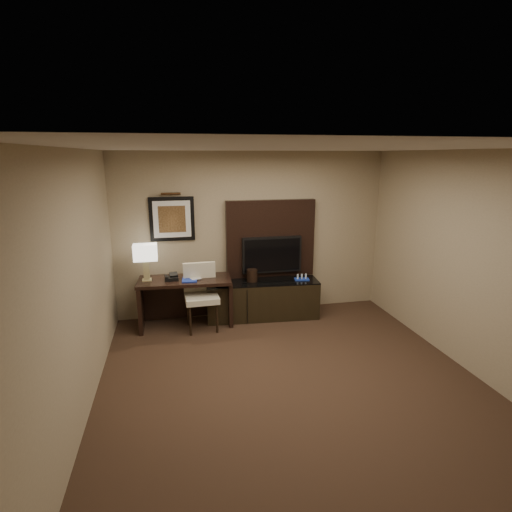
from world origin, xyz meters
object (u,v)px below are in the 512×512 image
object	(u,v)px
credenza	(262,299)
desk	(186,302)
desk_chair	(202,297)
table_lamp	(146,262)
desk_phone	(172,277)
minibar_tray	(302,277)
ice_bucket	(252,275)
tv	(272,255)

from	to	relation	value
credenza	desk	bearing A→B (deg)	-173.67
desk_chair	table_lamp	bearing A→B (deg)	160.63
desk_phone	minibar_tray	size ratio (longest dim) A/B	0.79
table_lamp	desk_phone	size ratio (longest dim) A/B	3.11
table_lamp	desk_phone	world-z (taller)	table_lamp
ice_bucket	credenza	bearing A→B (deg)	-13.14
minibar_tray	desk	bearing A→B (deg)	179.74
desk	tv	bearing A→B (deg)	13.08
credenza	minibar_tray	distance (m)	0.75
credenza	table_lamp	size ratio (longest dim) A/B	3.13
desk_chair	minibar_tray	size ratio (longest dim) A/B	4.39
credenza	desk_phone	world-z (taller)	desk_phone
ice_bucket	minibar_tray	size ratio (longest dim) A/B	0.83
credenza	desk_chair	xyz separation A→B (m)	(-1.02, -0.26, 0.21)
desk_phone	desk	bearing A→B (deg)	-3.18
tv	table_lamp	distance (m)	2.03
desk_chair	table_lamp	world-z (taller)	table_lamp
desk	credenza	xyz separation A→B (m)	(1.26, 0.05, -0.07)
tv	desk_chair	bearing A→B (deg)	-159.85
desk_phone	ice_bucket	xyz separation A→B (m)	(1.28, 0.10, -0.08)
desk_chair	desk_phone	distance (m)	0.56
minibar_tray	desk_phone	bearing A→B (deg)	-179.83
tv	desk_phone	xyz separation A→B (m)	(-1.65, -0.25, -0.21)
desk	tv	xyz separation A→B (m)	(1.46, 0.24, 0.64)
desk_phone	tv	bearing A→B (deg)	1.22
desk_chair	desk_phone	size ratio (longest dim) A/B	5.56
table_lamp	desk_phone	distance (m)	0.45
desk_chair	table_lamp	size ratio (longest dim) A/B	1.79
credenza	tv	distance (m)	0.76
desk_phone	minibar_tray	world-z (taller)	desk_phone
table_lamp	desk	bearing A→B (deg)	-4.42
credenza	desk_phone	distance (m)	1.53
ice_bucket	minibar_tray	world-z (taller)	ice_bucket
table_lamp	tv	bearing A→B (deg)	5.55
credenza	minibar_tray	bearing A→B (deg)	-1.10
desk_chair	minibar_tray	bearing A→B (deg)	4.68
desk_phone	ice_bucket	distance (m)	1.29
desk_phone	table_lamp	bearing A→B (deg)	163.47
tv	minibar_tray	size ratio (longest dim) A/B	4.21
ice_bucket	table_lamp	bearing A→B (deg)	-178.42
credenza	table_lamp	xyz separation A→B (m)	(-1.82, -0.01, 0.74)
desk_chair	credenza	bearing A→B (deg)	12.09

